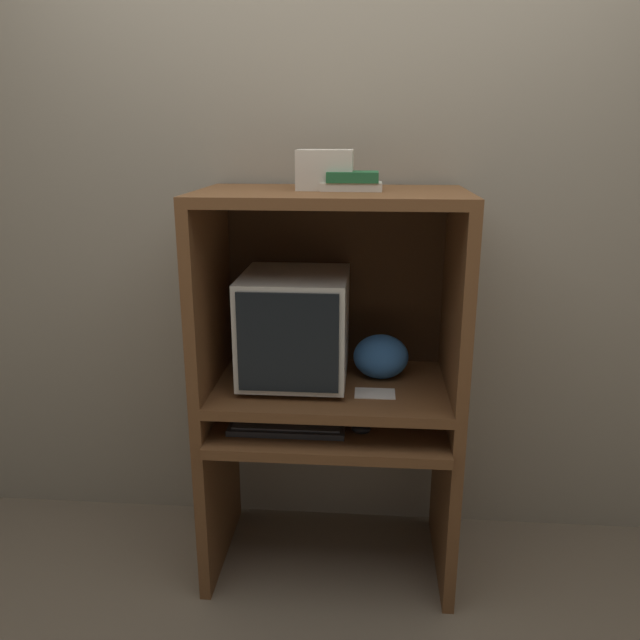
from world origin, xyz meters
name	(u,v)px	position (x,y,z in m)	size (l,w,h in m)	color
ground_plane	(325,607)	(0.00, 0.00, 0.00)	(12.00, 12.00, 0.00)	#756651
wall_back	(337,216)	(0.00, 0.60, 1.30)	(6.00, 0.06, 2.60)	gray
desk_base	(330,476)	(0.00, 0.24, 0.38)	(0.90, 0.57, 0.61)	brown
desk_monitor_shelf	(331,391)	(0.00, 0.27, 0.71)	(0.90, 0.54, 0.13)	brown
hutch_upper	(332,261)	(0.00, 0.30, 1.18)	(0.90, 0.54, 0.68)	brown
crt_monitor	(295,326)	(-0.13, 0.29, 0.94)	(0.37, 0.41, 0.39)	beige
keyboard	(288,425)	(-0.14, 0.16, 0.62)	(0.40, 0.17, 0.03)	#2D2D30
mouse	(361,429)	(0.11, 0.14, 0.63)	(0.07, 0.05, 0.03)	black
snack_bag	(381,357)	(0.18, 0.34, 0.82)	(0.20, 0.15, 0.16)	#336BB7
book_stack	(352,181)	(0.07, 0.27, 1.45)	(0.20, 0.12, 0.06)	beige
paper_card	(375,393)	(0.16, 0.18, 0.74)	(0.14, 0.09, 0.00)	white
storage_box	(325,170)	(-0.02, 0.31, 1.49)	(0.18, 0.16, 0.13)	beige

